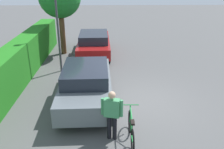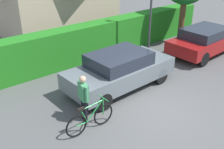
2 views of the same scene
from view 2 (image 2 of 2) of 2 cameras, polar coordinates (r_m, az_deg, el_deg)
name	(u,v)px [view 2 (image 2 of 2)]	position (r m, az deg, el deg)	size (l,w,h in m)	color
ground_plane	(157,111)	(9.33, 9.54, -7.50)	(60.00, 60.00, 0.00)	#4F4F4F
hedge_row	(73,46)	(12.58, -8.11, 6.03)	(16.74, 0.90, 1.70)	#1F6F1A
parked_car_near	(120,70)	(10.25, 1.62, 1.02)	(4.39, 1.94, 1.45)	slate
parked_car_far	(207,39)	(14.42, 19.30, 6.97)	(4.58, 1.95, 1.38)	maroon
bicycle	(90,119)	(8.16, -4.59, -9.32)	(1.67, 0.50, 0.95)	black
person_rider	(83,95)	(8.35, -6.02, -4.37)	(0.30, 0.62, 1.55)	black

